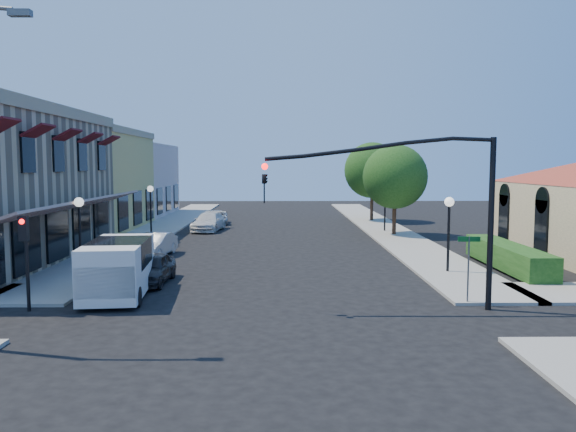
{
  "coord_description": "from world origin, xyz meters",
  "views": [
    {
      "loc": [
        0.76,
        -17.67,
        5.08
      ],
      "look_at": [
        1.08,
        9.13,
        2.6
      ],
      "focal_mm": 35.0,
      "sensor_mm": 36.0,
      "label": 1
    }
  ],
  "objects_px": {
    "street_tree_b": "(372,170)",
    "lamppost_left_near": "(79,216)",
    "white_van": "(118,265)",
    "lamppost_left_far": "(150,197)",
    "street_tree_a": "(395,177)",
    "parked_car_a": "(151,268)",
    "secondary_signal": "(25,245)",
    "lamppost_right_near": "(449,215)",
    "street_name_sign": "(469,258)",
    "lamppost_right_far": "(385,196)",
    "parked_car_b": "(155,245)",
    "parked_car_d": "(216,217)",
    "parked_car_c": "(209,222)",
    "signal_mast_arm": "(430,193)"
  },
  "relations": [
    {
      "from": "street_tree_a",
      "to": "street_tree_b",
      "type": "relative_size",
      "value": 0.92
    },
    {
      "from": "street_tree_a",
      "to": "lamppost_left_far",
      "type": "relative_size",
      "value": 1.82
    },
    {
      "from": "lamppost_left_near",
      "to": "parked_car_a",
      "type": "height_order",
      "value": "lamppost_left_near"
    },
    {
      "from": "street_tree_a",
      "to": "parked_car_d",
      "type": "distance_m",
      "value": 16.2
    },
    {
      "from": "signal_mast_arm",
      "to": "lamppost_right_near",
      "type": "bearing_deg",
      "value": 67.88
    },
    {
      "from": "street_tree_a",
      "to": "lamppost_right_far",
      "type": "height_order",
      "value": "street_tree_a"
    },
    {
      "from": "lamppost_left_near",
      "to": "secondary_signal",
      "type": "bearing_deg",
      "value": -85.66
    },
    {
      "from": "street_tree_a",
      "to": "lamppost_right_near",
      "type": "height_order",
      "value": "street_tree_a"
    },
    {
      "from": "street_tree_a",
      "to": "parked_car_a",
      "type": "relative_size",
      "value": 1.71
    },
    {
      "from": "street_tree_a",
      "to": "signal_mast_arm",
      "type": "height_order",
      "value": "street_tree_a"
    },
    {
      "from": "street_tree_a",
      "to": "white_van",
      "type": "relative_size",
      "value": 1.29
    },
    {
      "from": "parked_car_b",
      "to": "lamppost_left_far",
      "type": "bearing_deg",
      "value": 111.77
    },
    {
      "from": "secondary_signal",
      "to": "parked_car_b",
      "type": "bearing_deg",
      "value": 81.17
    },
    {
      "from": "lamppost_left_near",
      "to": "parked_car_a",
      "type": "xyz_separation_m",
      "value": [
        3.7,
        -2.0,
        -2.09
      ]
    },
    {
      "from": "secondary_signal",
      "to": "lamppost_right_near",
      "type": "distance_m",
      "value": 17.77
    },
    {
      "from": "white_van",
      "to": "parked_car_b",
      "type": "distance_m",
      "value": 9.51
    },
    {
      "from": "lamppost_right_far",
      "to": "white_van",
      "type": "xyz_separation_m",
      "value": [
        -14.0,
        -20.47,
        -1.49
      ]
    },
    {
      "from": "street_tree_a",
      "to": "parked_car_a",
      "type": "xyz_separation_m",
      "value": [
        -13.6,
        -16.0,
        -3.55
      ]
    },
    {
      "from": "parked_car_a",
      "to": "parked_car_b",
      "type": "distance_m",
      "value": 7.14
    },
    {
      "from": "white_van",
      "to": "lamppost_left_far",
      "type": "bearing_deg",
      "value": 99.24
    },
    {
      "from": "street_tree_b",
      "to": "lamppost_right_far",
      "type": "distance_m",
      "value": 8.21
    },
    {
      "from": "street_tree_b",
      "to": "parked_car_a",
      "type": "height_order",
      "value": "street_tree_b"
    },
    {
      "from": "white_van",
      "to": "parked_car_b",
      "type": "relative_size",
      "value": 1.29
    },
    {
      "from": "street_name_sign",
      "to": "signal_mast_arm",
      "type": "bearing_deg",
      "value": -156.8
    },
    {
      "from": "street_tree_b",
      "to": "lamppost_left_far",
      "type": "height_order",
      "value": "street_tree_b"
    },
    {
      "from": "parked_car_a",
      "to": "parked_car_d",
      "type": "bearing_deg",
      "value": 92.38
    },
    {
      "from": "street_name_sign",
      "to": "white_van",
      "type": "bearing_deg",
      "value": 174.14
    },
    {
      "from": "street_name_sign",
      "to": "lamppost_right_far",
      "type": "xyz_separation_m",
      "value": [
        1.0,
        21.8,
        1.04
      ]
    },
    {
      "from": "street_tree_b",
      "to": "street_name_sign",
      "type": "height_order",
      "value": "street_tree_b"
    },
    {
      "from": "lamppost_left_near",
      "to": "lamppost_left_far",
      "type": "height_order",
      "value": "same"
    },
    {
      "from": "parked_car_d",
      "to": "lamppost_left_far",
      "type": "bearing_deg",
      "value": -120.75
    },
    {
      "from": "street_name_sign",
      "to": "parked_car_c",
      "type": "height_order",
      "value": "street_name_sign"
    },
    {
      "from": "lamppost_left_near",
      "to": "lamppost_right_far",
      "type": "bearing_deg",
      "value": 43.26
    },
    {
      "from": "signal_mast_arm",
      "to": "street_name_sign",
      "type": "distance_m",
      "value": 2.98
    },
    {
      "from": "lamppost_left_near",
      "to": "white_van",
      "type": "bearing_deg",
      "value": -56.07
    },
    {
      "from": "parked_car_b",
      "to": "street_name_sign",
      "type": "bearing_deg",
      "value": -30.82
    },
    {
      "from": "street_tree_a",
      "to": "secondary_signal",
      "type": "xyz_separation_m",
      "value": [
        -16.8,
        -20.59,
        -1.88
      ]
    },
    {
      "from": "street_tree_a",
      "to": "white_van",
      "type": "bearing_deg",
      "value": -127.74
    },
    {
      "from": "signal_mast_arm",
      "to": "lamppost_left_near",
      "type": "relative_size",
      "value": 2.24
    },
    {
      "from": "street_name_sign",
      "to": "parked_car_b",
      "type": "relative_size",
      "value": 0.64
    },
    {
      "from": "parked_car_a",
      "to": "street_tree_b",
      "type": "bearing_deg",
      "value": 64.77
    },
    {
      "from": "signal_mast_arm",
      "to": "street_tree_b",
      "type": "bearing_deg",
      "value": 84.49
    },
    {
      "from": "parked_car_c",
      "to": "parked_car_d",
      "type": "distance_m",
      "value": 5.02
    },
    {
      "from": "signal_mast_arm",
      "to": "parked_car_a",
      "type": "bearing_deg",
      "value": 157.09
    },
    {
      "from": "street_tree_a",
      "to": "street_tree_b",
      "type": "xyz_separation_m",
      "value": [
        0.0,
        10.0,
        0.35
      ]
    },
    {
      "from": "parked_car_c",
      "to": "parked_car_d",
      "type": "xyz_separation_m",
      "value": [
        0.0,
        5.02,
        -0.12
      ]
    },
    {
      "from": "secondary_signal",
      "to": "parked_car_c",
      "type": "bearing_deg",
      "value": 82.28
    },
    {
      "from": "street_tree_b",
      "to": "lamppost_left_near",
      "type": "bearing_deg",
      "value": -125.79
    },
    {
      "from": "secondary_signal",
      "to": "lamppost_left_far",
      "type": "relative_size",
      "value": 0.93
    },
    {
      "from": "signal_mast_arm",
      "to": "street_name_sign",
      "type": "height_order",
      "value": "signal_mast_arm"
    }
  ]
}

